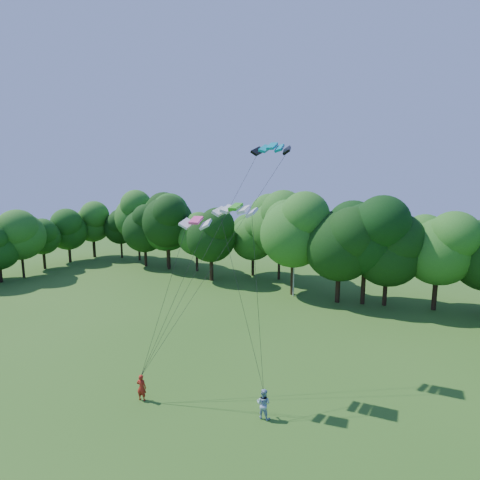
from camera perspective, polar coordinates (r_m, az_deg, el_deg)
The scene contains 9 objects.
ground at distance 23.75m, azimuth -22.69°, elevation -29.91°, with size 160.00×160.00×0.00m, color #2C5D19.
utility_pole at distance 47.87m, azimuth 8.20°, elevation -4.27°, with size 1.34×0.58×7.05m.
kite_flyer_left at distance 27.81m, azimuth -14.78°, elevation -20.89°, with size 0.67×0.44×1.84m, color #AB2116.
kite_flyer_right at distance 25.41m, azimuth 3.59°, elevation -23.62°, with size 0.94×0.73×1.93m, color #93B2CD.
kite_teal at distance 28.34m, azimuth 4.92°, elevation 14.07°, with size 2.95×1.67×0.63m.
kite_green at distance 24.96m, azimuth -0.66°, elevation 5.09°, with size 3.07×1.76×0.47m.
kite_pink at distance 24.05m, azimuth -6.72°, elevation 3.01°, with size 2.18×1.40×0.47m.
tree_back_west at distance 63.76m, azimuth -11.12°, elevation 3.74°, with size 9.74×9.74×14.17m.
tree_back_center at distance 45.97m, azimuth 18.65°, elevation 0.83°, with size 9.27×9.27×13.48m.
Camera 1 is at (15.59, -10.21, 14.73)m, focal length 28.00 mm.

